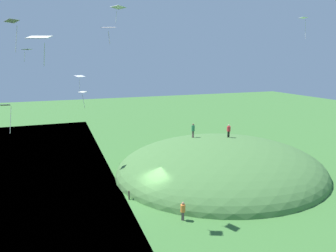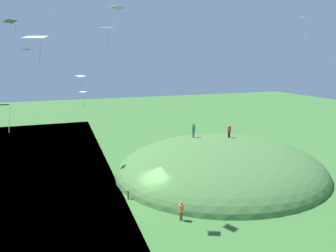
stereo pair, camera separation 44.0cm
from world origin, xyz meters
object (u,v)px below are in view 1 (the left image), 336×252
object	(u,v)px
person_with_child	(183,209)
kite_7	(109,28)
kite_6	(80,77)
person_watching_kites	(229,129)
kite_1	(7,109)
kite_4	(83,93)
kite_8	(27,50)
person_walking_path	(193,129)
kite_5	(304,20)
kite_3	(118,8)
kite_0	(12,23)
kite_9	(40,38)
mooring_post	(129,195)

from	to	relation	value
person_with_child	kite_7	xyz separation A→B (m)	(-5.14, 1.89, 14.12)
kite_6	person_watching_kites	bearing A→B (deg)	-23.81
person_with_child	kite_1	bearing A→B (deg)	19.62
person_with_child	kite_1	world-z (taller)	kite_1
kite_4	kite_7	distance (m)	12.56
kite_6	kite_7	world-z (taller)	kite_7
kite_1	kite_4	distance (m)	11.48
kite_7	kite_8	xyz separation A→B (m)	(-6.13, 9.03, -1.28)
kite_1	kite_8	distance (m)	8.86
kite_4	person_walking_path	bearing A→B (deg)	-1.75
kite_4	kite_8	bearing A→B (deg)	-157.02
person_watching_kites	kite_5	distance (m)	14.61
person_walking_path	kite_3	world-z (taller)	kite_3
kite_0	person_watching_kites	bearing A→B (deg)	21.55
person_watching_kites	kite_9	world-z (taller)	kite_9
kite_1	mooring_post	size ratio (longest dim) A/B	2.49
person_walking_path	kite_7	distance (m)	19.24
person_with_child	mooring_post	distance (m)	6.22
kite_0	kite_9	world-z (taller)	kite_0
kite_0	mooring_post	distance (m)	17.13
person_walking_path	kite_9	world-z (taller)	kite_9
kite_0	kite_7	xyz separation A→B (m)	(6.17, -0.07, -0.07)
person_watching_kites	kite_6	world-z (taller)	kite_6
kite_0	kite_5	size ratio (longest dim) A/B	1.01
kite_6	kite_7	xyz separation A→B (m)	(1.01, -16.24, 4.20)
person_walking_path	mooring_post	bearing A→B (deg)	-81.85
kite_3	kite_9	xyz separation A→B (m)	(-5.30, -6.66, -2.74)
kite_8	person_watching_kites	bearing A→B (deg)	-0.64
kite_4	kite_8	distance (m)	6.96
kite_5	mooring_post	bearing A→B (deg)	173.58
person_walking_path	kite_1	world-z (taller)	kite_1
person_with_child	kite_7	world-z (taller)	kite_7
person_with_child	kite_5	xyz separation A→B (m)	(13.95, 3.31, 15.72)
kite_4	person_watching_kites	bearing A→B (deg)	-7.82
person_with_child	kite_8	xyz separation A→B (m)	(-11.28, 10.92, 12.85)
kite_1	person_watching_kites	bearing A→B (deg)	17.70
kite_4	kite_7	bearing A→B (deg)	-83.91
kite_0	kite_9	bearing A→B (deg)	-73.67
person_with_child	kite_8	world-z (taller)	kite_8
person_walking_path	kite_8	distance (m)	20.41
kite_4	mooring_post	size ratio (longest dim) A/B	2.09
kite_1	kite_6	distance (m)	16.17
person_watching_kites	kite_7	xyz separation A→B (m)	(-15.89, -8.78, 10.61)
kite_0	mooring_post	world-z (taller)	kite_0
kite_3	kite_6	bearing A→B (deg)	96.99
kite_8	kite_1	bearing A→B (deg)	-98.40
kite_8	kite_5	bearing A→B (deg)	-16.79
person_with_child	kite_4	world-z (taller)	kite_4
kite_5	person_walking_path	bearing A→B (deg)	127.62
kite_0	kite_3	xyz separation A→B (m)	(7.06, 0.64, 1.47)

